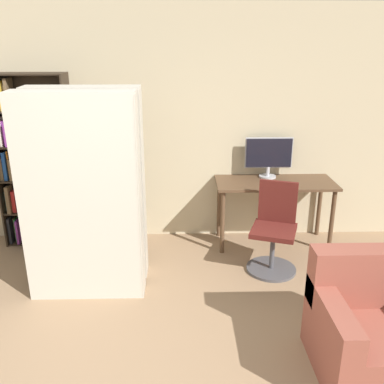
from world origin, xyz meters
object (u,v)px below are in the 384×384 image
object	(u,v)px
office_chair	(274,236)
mattress_near	(82,200)
monitor	(269,155)
armchair	(375,330)
mattress_far	(90,187)
bookshelf	(28,161)

from	to	relation	value
office_chair	mattress_near	bearing A→B (deg)	-166.32
monitor	office_chair	distance (m)	1.02
office_chair	armchair	xyz separation A→B (m)	(0.43, -1.49, -0.06)
mattress_far	office_chair	bearing A→B (deg)	2.53
monitor	mattress_far	bearing A→B (deg)	-156.01
office_chair	mattress_far	size ratio (longest dim) A/B	0.49
mattress_near	mattress_far	xyz separation A→B (m)	(0.00, 0.37, -0.00)
mattress_far	armchair	distance (m)	2.75
mattress_far	armchair	world-z (taller)	mattress_far
mattress_near	mattress_far	bearing A→B (deg)	90.00
office_chair	mattress_far	xyz separation A→B (m)	(-1.85, -0.08, 0.58)
monitor	mattress_near	world-z (taller)	mattress_near
armchair	bookshelf	bearing A→B (deg)	144.47
monitor	bookshelf	world-z (taller)	bookshelf
mattress_near	monitor	bearing A→B (deg)	32.55
bookshelf	mattress_far	world-z (taller)	bookshelf
mattress_near	armchair	xyz separation A→B (m)	(2.27, -1.04, -0.64)
mattress_near	mattress_far	size ratio (longest dim) A/B	1.00
office_chair	armchair	size ratio (longest dim) A/B	1.09
office_chair	armchair	bearing A→B (deg)	-73.95
mattress_near	office_chair	bearing A→B (deg)	13.68
office_chair	mattress_near	size ratio (longest dim) A/B	0.49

